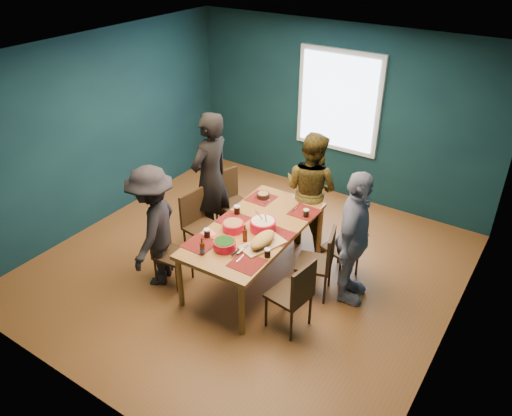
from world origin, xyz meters
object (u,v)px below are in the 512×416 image
at_px(chair_right_far, 346,245).
at_px(person_back, 311,190).
at_px(person_right, 353,239).
at_px(person_near_left, 154,227).
at_px(person_far_left, 210,179).
at_px(chair_left_near, 167,248).
at_px(bowl_dumpling, 263,225).
at_px(bowl_herbs, 225,245).
at_px(chair_left_mid, 198,220).
at_px(cutting_board, 263,241).
at_px(bowl_salad, 233,226).
at_px(chair_right_mid, 322,259).
at_px(dining_table, 255,232).
at_px(chair_left_far, 230,197).
at_px(chair_right_near, 296,292).

relative_size(chair_right_far, person_back, 0.51).
distance_m(person_right, person_near_left, 2.34).
relative_size(person_far_left, person_back, 1.15).
bearing_deg(chair_left_near, bowl_dumpling, 27.64).
bearing_deg(person_right, bowl_herbs, 115.81).
xyz_separation_m(chair_left_mid, cutting_board, (1.21, -0.30, 0.29)).
bearing_deg(bowl_salad, chair_right_mid, 19.52).
relative_size(chair_left_near, person_right, 0.50).
bearing_deg(chair_right_mid, bowl_herbs, -156.48).
bearing_deg(dining_table, person_right, 13.47).
distance_m(chair_right_far, chair_right_mid, 0.47).
height_order(person_right, person_near_left, person_right).
distance_m(chair_left_near, chair_right_mid, 1.88).
relative_size(person_far_left, person_near_left, 1.20).
xyz_separation_m(chair_right_far, chair_right_mid, (-0.10, -0.46, 0.04)).
distance_m(person_back, bowl_herbs, 1.68).
height_order(chair_left_far, person_back, person_back).
xyz_separation_m(chair_right_far, bowl_salad, (-1.11, -0.82, 0.33)).
relative_size(chair_left_far, bowl_dumpling, 2.94).
bearing_deg(person_back, chair_left_near, 65.23).
xyz_separation_m(chair_right_mid, person_near_left, (-1.81, -0.86, 0.26)).
distance_m(chair_right_far, chair_right_near, 1.15).
relative_size(bowl_dumpling, bowl_herbs, 1.23).
distance_m(person_near_left, cutting_board, 1.34).
distance_m(chair_right_far, cutting_board, 1.16).
height_order(chair_left_far, bowl_dumpling, bowl_dumpling).
height_order(chair_right_near, person_near_left, person_near_left).
distance_m(person_far_left, bowl_salad, 1.05).
height_order(dining_table, bowl_salad, bowl_salad).
bearing_deg(chair_right_mid, bowl_dumpling, 175.54).
relative_size(chair_left_far, person_far_left, 0.49).
height_order(person_near_left, bowl_dumpling, person_near_left).
height_order(dining_table, chair_left_far, chair_left_far).
relative_size(chair_right_near, person_right, 0.54).
xyz_separation_m(person_right, bowl_salad, (-1.31, -0.50, -0.03)).
bearing_deg(chair_right_near, chair_left_mid, 170.16).
xyz_separation_m(chair_right_near, cutting_board, (-0.58, 0.25, 0.29)).
distance_m(person_far_left, person_back, 1.35).
bearing_deg(bowl_salad, chair_left_near, -147.76).
xyz_separation_m(chair_left_near, chair_right_near, (1.74, 0.10, 0.04)).
relative_size(chair_left_near, chair_right_mid, 0.93).
relative_size(person_right, bowl_herbs, 6.52).
height_order(chair_right_mid, person_right, person_right).
bearing_deg(chair_left_mid, chair_left_far, 98.07).
distance_m(person_right, bowl_salad, 1.40).
height_order(chair_left_near, chair_right_far, chair_left_near).
height_order(chair_right_far, person_right, person_right).
xyz_separation_m(dining_table, cutting_board, (0.28, -0.27, 0.14)).
xyz_separation_m(chair_right_far, person_right, (0.21, -0.32, 0.35)).
bearing_deg(bowl_salad, chair_left_mid, 163.44).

